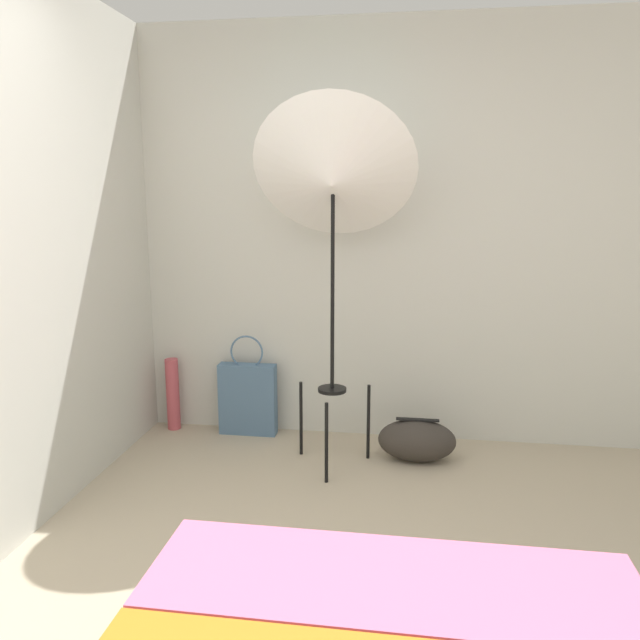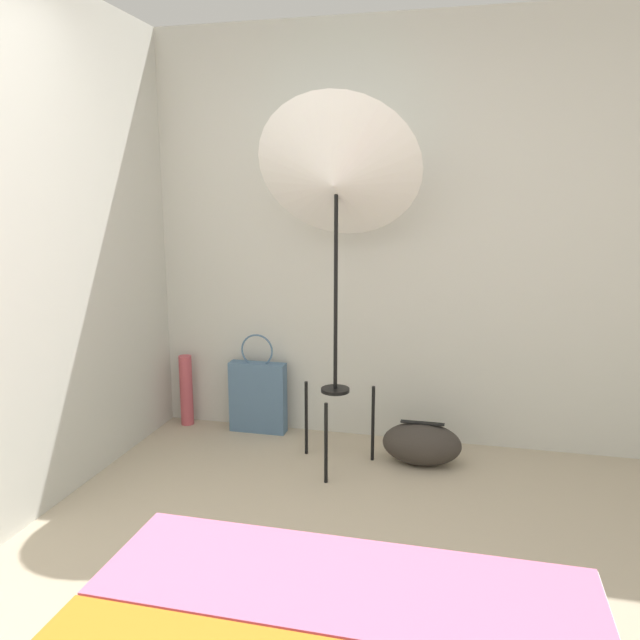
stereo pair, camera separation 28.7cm
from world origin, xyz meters
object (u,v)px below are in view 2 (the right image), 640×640
photo_umbrella (336,179)px  tote_bag (258,396)px  duffel_bag (422,444)px  paper_roll (186,390)px

photo_umbrella → tote_bag: size_ratio=3.11×
duffel_bag → paper_roll: paper_roll is taller
photo_umbrella → duffel_bag: (0.49, 0.13, -1.52)m
tote_bag → paper_roll: bearing=178.8°
tote_bag → duffel_bag: tote_bag is taller
photo_umbrella → tote_bag: bearing=146.7°
tote_bag → paper_roll: size_ratio=1.37×
photo_umbrella → paper_roll: size_ratio=4.27×
tote_bag → paper_roll: 0.52m
duffel_bag → photo_umbrella: bearing=-165.5°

